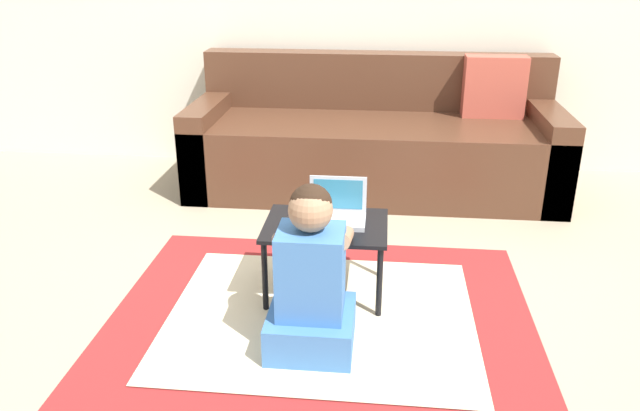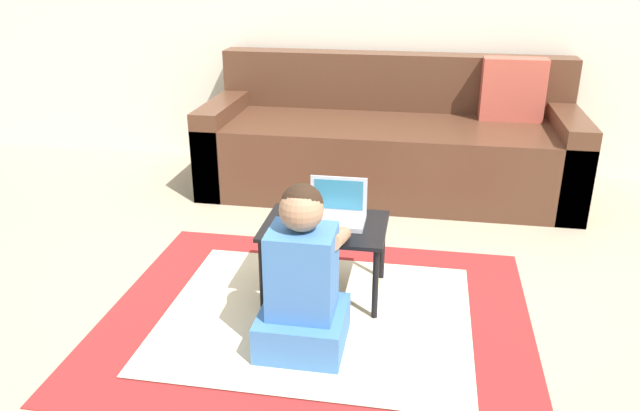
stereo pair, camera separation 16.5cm
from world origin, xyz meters
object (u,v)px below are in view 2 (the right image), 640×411
(computer_mouse, at_px, (288,222))
(person_seated, at_px, (303,282))
(couch, at_px, (390,144))
(laptop_desk, at_px, (325,233))
(laptop, at_px, (336,214))

(computer_mouse, distance_m, person_seated, 0.38)
(computer_mouse, xyz_separation_m, person_seated, (0.13, -0.35, -0.07))
(couch, relative_size, laptop_desk, 4.31)
(laptop_desk, xyz_separation_m, person_seated, (-0.01, -0.39, -0.02))
(couch, xyz_separation_m, laptop, (-0.13, -1.32, 0.08))
(laptop_desk, bearing_deg, laptop, 37.77)
(laptop_desk, relative_size, computer_mouse, 5.01)
(laptop, xyz_separation_m, person_seated, (-0.06, -0.42, -0.09))
(laptop_desk, bearing_deg, person_seated, -92.18)
(couch, relative_size, person_seated, 3.40)
(couch, xyz_separation_m, laptop_desk, (-0.17, -1.35, 0.01))
(couch, distance_m, computer_mouse, 1.43)
(computer_mouse, bearing_deg, laptop_desk, 15.48)
(couch, distance_m, laptop, 1.33)
(couch, relative_size, computer_mouse, 21.59)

